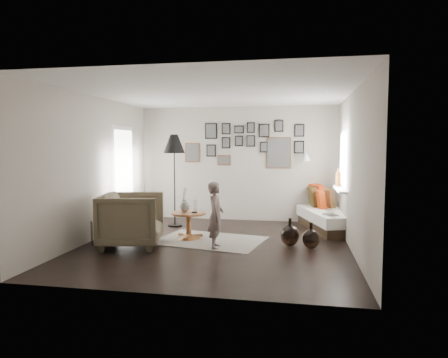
% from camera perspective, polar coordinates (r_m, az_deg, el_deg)
% --- Properties ---
extents(ground, '(4.80, 4.80, 0.00)m').
position_cam_1_polar(ground, '(7.00, -1.16, -9.33)').
color(ground, black).
rests_on(ground, ground).
extents(wall_back, '(4.50, 0.00, 4.50)m').
position_cam_1_polar(wall_back, '(9.17, 1.85, 2.20)').
color(wall_back, '#A69E91').
rests_on(wall_back, ground).
extents(wall_front, '(4.50, 0.00, 4.50)m').
position_cam_1_polar(wall_front, '(4.49, -7.38, -0.41)').
color(wall_front, '#A69E91').
rests_on(wall_front, ground).
extents(wall_left, '(0.00, 4.80, 4.80)m').
position_cam_1_polar(wall_left, '(7.59, -18.07, 1.46)').
color(wall_left, '#A69E91').
rests_on(wall_left, ground).
extents(wall_right, '(0.00, 4.80, 4.80)m').
position_cam_1_polar(wall_right, '(6.73, 17.95, 1.08)').
color(wall_right, '#A69E91').
rests_on(wall_right, ground).
extents(ceiling, '(4.80, 4.80, 0.00)m').
position_cam_1_polar(ceiling, '(6.86, -1.20, 12.26)').
color(ceiling, white).
rests_on(ceiling, wall_back).
extents(door_left, '(0.00, 2.14, 2.14)m').
position_cam_1_polar(door_left, '(8.67, -14.15, 0.26)').
color(door_left, white).
rests_on(door_left, wall_left).
extents(window_right, '(0.15, 1.32, 1.30)m').
position_cam_1_polar(window_right, '(8.07, 16.13, -0.93)').
color(window_right, white).
rests_on(window_right, wall_right).
extents(gallery_wall, '(2.74, 0.03, 1.08)m').
position_cam_1_polar(gallery_wall, '(9.10, 3.64, 4.97)').
color(gallery_wall, brown).
rests_on(gallery_wall, wall_back).
extents(wall_sconce, '(0.18, 0.36, 0.16)m').
position_cam_1_polar(wall_sconce, '(8.80, 11.64, 3.06)').
color(wall_sconce, white).
rests_on(wall_sconce, wall_back).
extents(rug, '(2.06, 1.62, 0.01)m').
position_cam_1_polar(rug, '(7.27, -2.05, -8.76)').
color(rug, beige).
rests_on(rug, ground).
extents(pedestal_table, '(0.63, 0.63, 0.49)m').
position_cam_1_polar(pedestal_table, '(7.38, -5.08, -6.81)').
color(pedestal_table, brown).
rests_on(pedestal_table, ground).
extents(vase, '(0.18, 0.18, 0.45)m').
position_cam_1_polar(vase, '(7.35, -5.67, -3.66)').
color(vase, black).
rests_on(vase, pedestal_table).
extents(candles, '(0.11, 0.11, 0.23)m').
position_cam_1_polar(candles, '(7.29, -4.27, -3.92)').
color(candles, black).
rests_on(candles, pedestal_table).
extents(daybed, '(1.27, 1.93, 0.87)m').
position_cam_1_polar(daybed, '(8.46, 14.63, -5.19)').
color(daybed, black).
rests_on(daybed, ground).
extents(magazine_on_daybed, '(0.30, 0.33, 0.01)m').
position_cam_1_polar(magazine_on_daybed, '(7.81, 14.99, -4.95)').
color(magazine_on_daybed, black).
rests_on(magazine_on_daybed, daybed).
extents(armchair, '(1.18, 1.16, 0.91)m').
position_cam_1_polar(armchair, '(6.97, -13.06, -5.69)').
color(armchair, brown).
rests_on(armchair, ground).
extents(armchair_cushion, '(0.48, 0.49, 0.19)m').
position_cam_1_polar(armchair_cushion, '(7.00, -12.68, -5.44)').
color(armchair_cushion, silver).
rests_on(armchair_cushion, armchair).
extents(floor_lamp, '(0.45, 0.45, 1.94)m').
position_cam_1_polar(floor_lamp, '(8.47, -7.13, 4.51)').
color(floor_lamp, black).
rests_on(floor_lamp, ground).
extents(magazine_basket, '(0.40, 0.40, 0.41)m').
position_cam_1_polar(magazine_basket, '(7.36, -17.17, -7.25)').
color(magazine_basket, black).
rests_on(magazine_basket, ground).
extents(demijohn_large, '(0.32, 0.32, 0.48)m').
position_cam_1_polar(demijohn_large, '(6.95, 9.38, -7.93)').
color(demijohn_large, black).
rests_on(demijohn_large, ground).
extents(demijohn_small, '(0.28, 0.28, 0.44)m').
position_cam_1_polar(demijohn_small, '(6.84, 12.32, -8.36)').
color(demijohn_small, black).
rests_on(demijohn_small, ground).
extents(child, '(0.32, 0.44, 1.11)m').
position_cam_1_polar(child, '(6.64, -1.22, -5.21)').
color(child, '#604F4B').
rests_on(child, ground).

